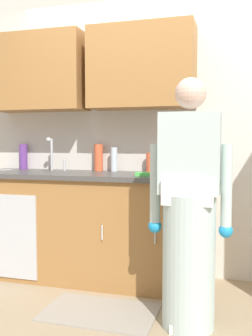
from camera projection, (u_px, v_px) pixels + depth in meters
ground_plane at (119, 319)px, 2.66m from camera, size 9.00×9.00×0.00m
kitchen_wall_with_uppers at (137, 113)px, 3.55m from camera, size 4.80×0.44×2.70m
counter_cabinet at (83, 228)px, 3.45m from camera, size 1.90×0.62×0.90m
countertop at (83, 175)px, 3.42m from camera, size 1.96×0.66×0.04m
sink at (49, 173)px, 3.52m from camera, size 0.50×0.36×0.35m
person_at_sink at (189, 223)px, 2.51m from camera, size 0.55×0.34×1.62m
floor_mat at (100, 312)px, 2.75m from camera, size 0.80×0.50×0.01m
bottle_water_short at (114, 159)px, 3.56m from camera, size 0.06×0.06×0.22m
bottle_cleaner_spray at (23, 157)px, 3.84m from camera, size 0.08×0.08×0.25m
bottle_water_tall at (163, 160)px, 3.36m from camera, size 0.08×0.08×0.23m
bottle_dish_liquid at (151, 163)px, 3.47m from camera, size 0.08×0.08×0.17m
bottle_soap at (99, 158)px, 3.61m from camera, size 0.08×0.08×0.25m
cup_by_sink at (162, 169)px, 3.24m from camera, size 0.08×0.08×0.08m
sponge at (143, 174)px, 3.09m from camera, size 0.11×0.07×0.03m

